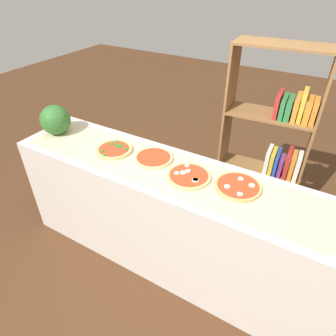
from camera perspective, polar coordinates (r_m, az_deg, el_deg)
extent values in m
plane|color=#4C2D19|center=(2.77, 0.00, -16.44)|extent=(12.00, 12.00, 0.00)
cube|color=beige|center=(2.42, 0.00, -9.51)|extent=(2.53, 0.59, 0.94)
cube|color=beige|center=(2.12, 0.00, -0.42)|extent=(2.36, 0.47, 0.00)
cylinder|color=#DBB26B|center=(2.37, -10.30, 3.46)|extent=(0.29, 0.29, 0.02)
cylinder|color=red|center=(2.36, -10.33, 3.70)|extent=(0.24, 0.24, 0.00)
ellipsoid|color=#286B23|center=(2.29, -12.14, 2.54)|extent=(0.05, 0.04, 0.00)
ellipsoid|color=#286B23|center=(2.34, -12.46, 3.23)|extent=(0.03, 0.05, 0.00)
ellipsoid|color=#286B23|center=(2.34, -8.14, 3.71)|extent=(0.05, 0.04, 0.00)
ellipsoid|color=#286B23|center=(2.37, -9.24, 4.10)|extent=(0.04, 0.05, 0.00)
ellipsoid|color=#286B23|center=(2.39, -9.77, 4.25)|extent=(0.04, 0.05, 0.00)
ellipsoid|color=#286B23|center=(2.42, -10.72, 4.58)|extent=(0.05, 0.04, 0.00)
ellipsoid|color=#286B23|center=(2.44, -9.89, 4.99)|extent=(0.04, 0.05, 0.00)
ellipsoid|color=#286B23|center=(2.39, -8.90, 4.40)|extent=(0.04, 0.03, 0.00)
ellipsoid|color=#286B23|center=(2.33, -8.11, 3.62)|extent=(0.04, 0.04, 0.00)
ellipsoid|color=#286B23|center=(2.44, -9.68, 4.98)|extent=(0.03, 0.04, 0.00)
cylinder|color=#E5C17F|center=(2.23, -2.80, 1.91)|extent=(0.29, 0.29, 0.02)
cylinder|color=red|center=(2.23, -2.81, 2.15)|extent=(0.25, 0.25, 0.00)
cylinder|color=#DBB26B|center=(2.05, 3.99, -1.56)|extent=(0.31, 0.31, 0.02)
cylinder|color=red|center=(2.04, 4.00, -1.34)|extent=(0.27, 0.27, 0.00)
cylinder|color=#EFE5CC|center=(2.06, 2.91, -0.86)|extent=(0.04, 0.04, 0.00)
cylinder|color=#EFE5CC|center=(2.05, 1.67, -0.94)|extent=(0.03, 0.03, 0.00)
cylinder|color=#EFE5CC|center=(2.13, 3.65, 0.48)|extent=(0.03, 0.03, 0.00)
cylinder|color=#EFE5CC|center=(1.99, 5.26, -2.31)|extent=(0.05, 0.05, 0.00)
cylinder|color=#EFE5CC|center=(2.07, 3.83, -0.56)|extent=(0.04, 0.04, 0.00)
cylinder|color=#EFE5CC|center=(2.00, 5.28, -2.23)|extent=(0.04, 0.04, 0.00)
cylinder|color=tan|center=(2.01, 13.24, -3.45)|extent=(0.31, 0.31, 0.02)
cylinder|color=red|center=(2.00, 13.28, -3.21)|extent=(0.27, 0.27, 0.00)
cylinder|color=#EFE5CC|center=(2.01, 15.76, -3.23)|extent=(0.04, 0.04, 0.00)
cylinder|color=#EFE5CC|center=(1.92, 13.62, -4.88)|extent=(0.04, 0.04, 0.00)
cylinder|color=#EFE5CC|center=(1.97, 11.26, -3.49)|extent=(0.04, 0.04, 0.00)
cylinder|color=#EFE5CC|center=(2.05, 13.74, -2.01)|extent=(0.04, 0.04, 0.00)
sphere|color=#2D6628|center=(2.71, -20.80, 8.60)|extent=(0.25, 0.25, 0.25)
cube|color=brown|center=(2.75, 25.04, 2.56)|extent=(0.04, 0.30, 1.67)
cube|color=brown|center=(2.81, 10.95, 6.18)|extent=(0.04, 0.30, 1.67)
cube|color=brown|center=(3.24, 15.32, -8.27)|extent=(0.70, 0.35, 0.02)
cube|color=#753384|center=(3.17, 21.09, -8.55)|extent=(0.05, 0.17, 0.16)
cube|color=#234799|center=(3.15, 20.25, -7.93)|extent=(0.06, 0.24, 0.22)
cube|color=#2D753D|center=(3.17, 19.32, -7.99)|extent=(0.04, 0.21, 0.18)
cube|color=gold|center=(3.16, 18.65, -7.73)|extent=(0.04, 0.18, 0.19)
cube|color=#B22823|center=(3.17, 17.82, -7.59)|extent=(0.06, 0.19, 0.18)
cube|color=brown|center=(2.90, 16.97, -0.26)|extent=(0.70, 0.35, 0.02)
cube|color=silver|center=(2.82, 23.57, 0.25)|extent=(0.05, 0.17, 0.24)
cube|color=orange|center=(2.82, 22.70, 0.46)|extent=(0.05, 0.17, 0.24)
cube|color=#B22823|center=(2.82, 21.91, 0.79)|extent=(0.05, 0.23, 0.25)
cube|color=#753384|center=(2.84, 20.76, 0.39)|extent=(0.05, 0.17, 0.17)
cube|color=#234799|center=(2.83, 20.10, 0.89)|extent=(0.04, 0.25, 0.21)
cube|color=gold|center=(2.83, 19.36, 1.14)|extent=(0.05, 0.20, 0.22)
cube|color=silver|center=(2.83, 18.59, 1.50)|extent=(0.05, 0.20, 0.23)
cube|color=brown|center=(2.64, 19.00, 9.58)|extent=(0.70, 0.35, 0.02)
cube|color=orange|center=(2.59, 26.25, 9.78)|extent=(0.05, 0.19, 0.18)
cube|color=orange|center=(2.59, 25.23, 10.00)|extent=(0.06, 0.24, 0.18)
cube|color=gold|center=(2.58, 24.40, 10.92)|extent=(0.05, 0.19, 0.24)
cube|color=orange|center=(2.59, 23.41, 10.63)|extent=(0.05, 0.24, 0.19)
cube|color=#2D753D|center=(2.60, 22.24, 10.63)|extent=(0.06, 0.23, 0.16)
cube|color=#2D753D|center=(2.60, 21.26, 10.92)|extent=(0.05, 0.24, 0.17)
cube|color=#B22823|center=(2.60, 20.37, 11.44)|extent=(0.05, 0.23, 0.19)
cube|color=brown|center=(2.47, 21.57, 21.14)|extent=(0.70, 0.35, 0.02)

